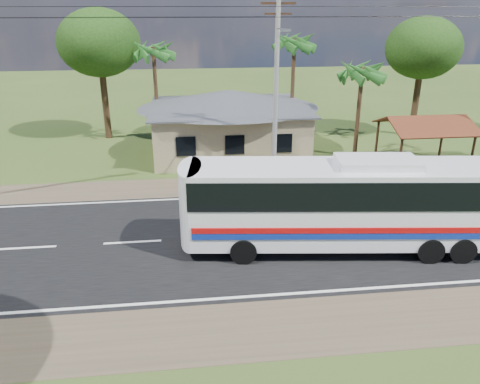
{
  "coord_description": "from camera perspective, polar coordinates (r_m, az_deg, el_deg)",
  "views": [
    {
      "loc": [
        -1.93,
        -18.7,
        9.75
      ],
      "look_at": [
        0.39,
        1.0,
        1.77
      ],
      "focal_mm": 35.0,
      "sensor_mm": 36.0,
      "label": 1
    }
  ],
  "objects": [
    {
      "name": "utility_poles",
      "position": [
        25.91,
        3.69,
        13.02
      ],
      "size": [
        32.8,
        2.22,
        11.0
      ],
      "color": "#9E9E99",
      "rests_on": "ground"
    },
    {
      "name": "road",
      "position": [
        21.17,
        -0.73,
        -5.49
      ],
      "size": [
        120.0,
        16.0,
        0.03
      ],
      "color": "black",
      "rests_on": "ground"
    },
    {
      "name": "palm_far",
      "position": [
        34.89,
        -10.52,
        16.51
      ],
      "size": [
        2.8,
        2.8,
        7.7
      ],
      "color": "#47301E",
      "rests_on": "ground"
    },
    {
      "name": "coach_bus",
      "position": [
        19.8,
        12.96,
        -0.76
      ],
      "size": [
        13.22,
        4.18,
        4.04
      ],
      "rotation": [
        0.0,
        0.0,
        -0.11
      ],
      "color": "silver",
      "rests_on": "ground"
    },
    {
      "name": "concrete_barrier",
      "position": [
        29.51,
        21.89,
        1.91
      ],
      "size": [
        7.0,
        0.3,
        0.9
      ],
      "primitive_type": "cube",
      "color": "#9E9E99",
      "rests_on": "ground"
    },
    {
      "name": "tree_behind_shed",
      "position": [
        39.17,
        21.43,
        15.99
      ],
      "size": [
        5.6,
        5.6,
        9.02
      ],
      "color": "#47301E",
      "rests_on": "ground"
    },
    {
      "name": "ground",
      "position": [
        21.17,
        -0.73,
        -5.51
      ],
      "size": [
        120.0,
        120.0,
        0.0
      ],
      "primitive_type": "plane",
      "color": "#324B1B",
      "rests_on": "ground"
    },
    {
      "name": "motorcycle",
      "position": [
        28.74,
        12.33,
        2.48
      ],
      "size": [
        1.77,
        1.17,
        0.88
      ],
      "primitive_type": "imported",
      "rotation": [
        0.0,
        0.0,
        1.96
      ],
      "color": "black",
      "rests_on": "ground"
    },
    {
      "name": "palm_near",
      "position": [
        32.07,
        14.68,
        13.99
      ],
      "size": [
        2.8,
        2.8,
        6.7
      ],
      "color": "#47301E",
      "rests_on": "ground"
    },
    {
      "name": "palm_mid",
      "position": [
        35.2,
        6.65,
        17.55
      ],
      "size": [
        2.8,
        2.8,
        8.2
      ],
      "color": "#47301E",
      "rests_on": "ground"
    },
    {
      "name": "house",
      "position": [
        32.61,
        -1.41,
        9.31
      ],
      "size": [
        12.4,
        10.0,
        5.0
      ],
      "color": "tan",
      "rests_on": "ground"
    },
    {
      "name": "waiting_shed",
      "position": [
        31.81,
        21.69,
        7.61
      ],
      "size": [
        5.2,
        4.48,
        3.35
      ],
      "color": "#3A2515",
      "rests_on": "ground"
    },
    {
      "name": "tree_behind_house",
      "position": [
        37.29,
        -16.81,
        16.98
      ],
      "size": [
        6.0,
        6.0,
        9.61
      ],
      "color": "#47301E",
      "rests_on": "ground"
    }
  ]
}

